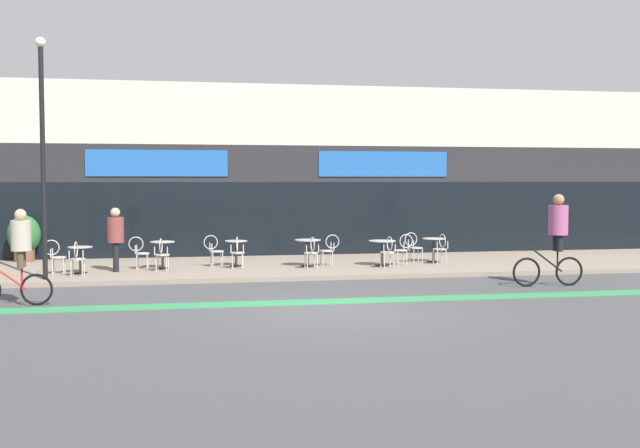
# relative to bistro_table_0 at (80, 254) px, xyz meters

# --- Properties ---
(ground_plane) EXTENTS (120.00, 120.00, 0.00)m
(ground_plane) POSITION_rel_bistro_table_0_xyz_m (5.60, -6.20, -0.62)
(ground_plane) COLOR #424244
(sidewalk_slab) EXTENTS (40.00, 5.50, 0.12)m
(sidewalk_slab) POSITION_rel_bistro_table_0_xyz_m (5.60, 1.05, -0.56)
(sidewalk_slab) COLOR gray
(sidewalk_slab) RESTS_ON ground
(storefront_facade) EXTENTS (40.00, 4.06, 5.70)m
(storefront_facade) POSITION_rel_bistro_table_0_xyz_m (5.60, 5.77, 2.22)
(storefront_facade) COLOR beige
(storefront_facade) RESTS_ON ground
(bike_lane_stripe) EXTENTS (36.00, 0.70, 0.01)m
(bike_lane_stripe) POSITION_rel_bistro_table_0_xyz_m (5.60, -4.99, -0.62)
(bike_lane_stripe) COLOR #2D844C
(bike_lane_stripe) RESTS_ON ground
(bistro_table_0) EXTENTS (0.63, 0.63, 0.71)m
(bistro_table_0) POSITION_rel_bistro_table_0_xyz_m (0.00, 0.00, 0.00)
(bistro_table_0) COLOR black
(bistro_table_0) RESTS_ON sidewalk_slab
(bistro_table_1) EXTENTS (0.68, 0.68, 0.76)m
(bistro_table_1) POSITION_rel_bistro_table_0_xyz_m (2.11, 0.70, 0.04)
(bistro_table_1) COLOR black
(bistro_table_1) RESTS_ON sidewalk_slab
(bistro_table_2) EXTENTS (0.64, 0.64, 0.73)m
(bistro_table_2) POSITION_rel_bistro_table_0_xyz_m (4.17, 0.93, 0.02)
(bistro_table_2) COLOR black
(bistro_table_2) RESTS_ON sidewalk_slab
(bistro_table_3) EXTENTS (0.75, 0.75, 0.77)m
(bistro_table_3) POSITION_rel_bistro_table_0_xyz_m (6.18, 0.52, 0.05)
(bistro_table_3) COLOR black
(bistro_table_3) RESTS_ON sidewalk_slab
(bistro_table_4) EXTENTS (0.78, 0.78, 0.73)m
(bistro_table_4) POSITION_rel_bistro_table_0_xyz_m (8.32, 0.29, 0.02)
(bistro_table_4) COLOR black
(bistro_table_4) RESTS_ON sidewalk_slab
(bistro_table_5) EXTENTS (0.68, 0.68, 0.72)m
(bistro_table_5) POSITION_rel_bistro_table_0_xyz_m (10.10, 0.96, 0.01)
(bistro_table_5) COLOR black
(bistro_table_5) RESTS_ON sidewalk_slab
(cafe_chair_0_near) EXTENTS (0.42, 0.58, 0.90)m
(cafe_chair_0_near) POSITION_rel_bistro_table_0_xyz_m (-0.00, -0.63, 0.02)
(cafe_chair_0_near) COLOR #B7B2AD
(cafe_chair_0_near) RESTS_ON sidewalk_slab
(cafe_chair_0_side) EXTENTS (0.58, 0.41, 0.90)m
(cafe_chair_0_side) POSITION_rel_bistro_table_0_xyz_m (-0.63, -0.00, 0.02)
(cafe_chair_0_side) COLOR #B7B2AD
(cafe_chair_0_side) RESTS_ON sidewalk_slab
(cafe_chair_1_near) EXTENTS (0.45, 0.60, 0.90)m
(cafe_chair_1_near) POSITION_rel_bistro_table_0_xyz_m (2.10, 0.08, 0.02)
(cafe_chair_1_near) COLOR #B7B2AD
(cafe_chair_1_near) RESTS_ON sidewalk_slab
(cafe_chair_1_side) EXTENTS (0.58, 0.42, 0.90)m
(cafe_chair_1_side) POSITION_rel_bistro_table_0_xyz_m (1.49, 0.71, 0.02)
(cafe_chair_1_side) COLOR #B7B2AD
(cafe_chair_1_side) RESTS_ON sidewalk_slab
(cafe_chair_2_near) EXTENTS (0.45, 0.60, 0.90)m
(cafe_chair_2_near) POSITION_rel_bistro_table_0_xyz_m (4.16, 0.30, 0.02)
(cafe_chair_2_near) COLOR #B7B2AD
(cafe_chair_2_near) RESTS_ON sidewalk_slab
(cafe_chair_2_side) EXTENTS (0.60, 0.45, 0.90)m
(cafe_chair_2_side) POSITION_rel_bistro_table_0_xyz_m (3.54, 0.92, 0.02)
(cafe_chair_2_side) COLOR #B7B2AD
(cafe_chair_2_side) RESTS_ON sidewalk_slab
(cafe_chair_3_near) EXTENTS (0.43, 0.59, 0.90)m
(cafe_chair_3_near) POSITION_rel_bistro_table_0_xyz_m (6.19, -0.11, 0.02)
(cafe_chair_3_near) COLOR #B7B2AD
(cafe_chair_3_near) RESTS_ON sidewalk_slab
(cafe_chair_3_side) EXTENTS (0.58, 0.42, 0.90)m
(cafe_chair_3_side) POSITION_rel_bistro_table_0_xyz_m (6.81, 0.52, 0.02)
(cafe_chair_3_side) COLOR #B7B2AD
(cafe_chair_3_side) RESTS_ON sidewalk_slab
(cafe_chair_4_near) EXTENTS (0.44, 0.59, 0.90)m
(cafe_chair_4_near) POSITION_rel_bistro_table_0_xyz_m (8.32, -0.34, 0.02)
(cafe_chair_4_near) COLOR #B7B2AD
(cafe_chair_4_near) RESTS_ON sidewalk_slab
(cafe_chair_4_side) EXTENTS (0.59, 0.43, 0.90)m
(cafe_chair_4_side) POSITION_rel_bistro_table_0_xyz_m (8.94, 0.29, 0.02)
(cafe_chair_4_side) COLOR #B7B2AD
(cafe_chair_4_side) RESTS_ON sidewalk_slab
(cafe_chair_5_near) EXTENTS (0.45, 0.60, 0.90)m
(cafe_chair_5_near) POSITION_rel_bistro_table_0_xyz_m (10.11, 0.34, 0.02)
(cafe_chair_5_near) COLOR #B7B2AD
(cafe_chair_5_near) RESTS_ON sidewalk_slab
(cafe_chair_5_side) EXTENTS (0.60, 0.45, 0.90)m
(cafe_chair_5_side) POSITION_rel_bistro_table_0_xyz_m (9.47, 0.95, 0.02)
(cafe_chair_5_side) COLOR #B7B2AD
(cafe_chair_5_side) RESTS_ON sidewalk_slab
(planter_pot) EXTENTS (0.97, 0.97, 1.40)m
(planter_pot) POSITION_rel_bistro_table_0_xyz_m (-2.06, 3.35, 0.25)
(planter_pot) COLOR brown
(planter_pot) RESTS_ON sidewalk_slab
(lamp_post) EXTENTS (0.26, 0.26, 5.95)m
(lamp_post) POSITION_rel_bistro_table_0_xyz_m (-0.69, -1.11, 2.89)
(lamp_post) COLOR black
(lamp_post) RESTS_ON sidewalk_slab
(cyclist_0) EXTENTS (1.69, 0.50, 1.99)m
(cyclist_0) POSITION_rel_bistro_table_0_xyz_m (-0.65, -4.35, 0.52)
(cyclist_0) COLOR black
(cyclist_0) RESTS_ON ground
(cyclist_1) EXTENTS (1.81, 0.50, 2.24)m
(cyclist_1) POSITION_rel_bistro_table_0_xyz_m (11.60, -3.68, 0.70)
(cyclist_1) COLOR black
(cyclist_1) RESTS_ON ground
(pedestrian_near_end) EXTENTS (0.48, 0.48, 1.72)m
(pedestrian_near_end) POSITION_rel_bistro_table_0_xyz_m (0.89, 0.26, 0.52)
(pedestrian_near_end) COLOR black
(pedestrian_near_end) RESTS_ON sidewalk_slab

